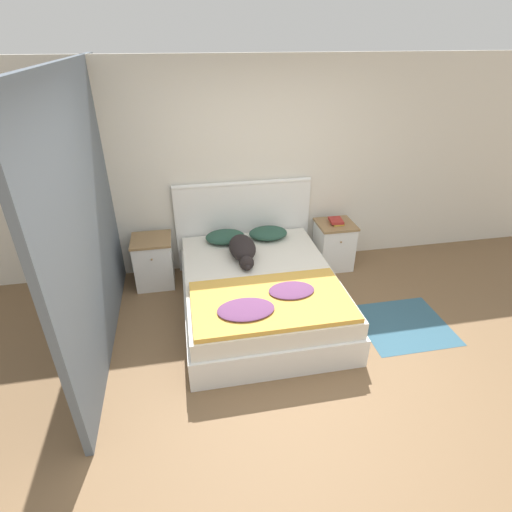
# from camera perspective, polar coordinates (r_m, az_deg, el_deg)

# --- Properties ---
(ground_plane) EXTENTS (16.00, 16.00, 0.00)m
(ground_plane) POSITION_cam_1_polar(r_m,az_deg,el_deg) (3.83, 4.74, -16.54)
(ground_plane) COLOR brown
(wall_back) EXTENTS (9.00, 0.06, 2.55)m
(wall_back) POSITION_cam_1_polar(r_m,az_deg,el_deg) (4.96, -1.14, 12.20)
(wall_back) COLOR silver
(wall_back) RESTS_ON ground_plane
(wall_side_left) EXTENTS (0.06, 3.10, 2.55)m
(wall_side_left) POSITION_cam_1_polar(r_m,az_deg,el_deg) (3.98, -22.64, 5.39)
(wall_side_left) COLOR slate
(wall_side_left) RESTS_ON ground_plane
(bed) EXTENTS (1.64, 2.07, 0.49)m
(bed) POSITION_cam_1_polar(r_m,az_deg,el_deg) (4.40, 0.51, -5.28)
(bed) COLOR white
(bed) RESTS_ON ground_plane
(headboard) EXTENTS (1.72, 0.06, 1.16)m
(headboard) POSITION_cam_1_polar(r_m,az_deg,el_deg) (5.13, -1.80, 4.70)
(headboard) COLOR white
(headboard) RESTS_ON ground_plane
(nightstand_left) EXTENTS (0.47, 0.46, 0.62)m
(nightstand_left) POSITION_cam_1_polar(r_m,az_deg,el_deg) (5.00, -14.38, -0.73)
(nightstand_left) COLOR white
(nightstand_left) RESTS_ON ground_plane
(nightstand_right) EXTENTS (0.47, 0.46, 0.62)m
(nightstand_right) POSITION_cam_1_polar(r_m,az_deg,el_deg) (5.32, 11.03, 1.60)
(nightstand_right) COLOR white
(nightstand_right) RESTS_ON ground_plane
(pillow_left) EXTENTS (0.48, 0.35, 0.13)m
(pillow_left) POSITION_cam_1_polar(r_m,az_deg,el_deg) (4.89, -4.44, 2.76)
(pillow_left) COLOR #284C3D
(pillow_left) RESTS_ON bed
(pillow_right) EXTENTS (0.48, 0.35, 0.13)m
(pillow_right) POSITION_cam_1_polar(r_m,az_deg,el_deg) (4.97, 1.75, 3.29)
(pillow_right) COLOR #284C3D
(pillow_right) RESTS_ON bed
(quilt) EXTENTS (1.50, 0.89, 0.09)m
(quilt) POSITION_cam_1_polar(r_m,az_deg,el_deg) (3.79, 2.00, -6.48)
(quilt) COLOR gold
(quilt) RESTS_ON bed
(dog) EXTENTS (0.30, 0.74, 0.23)m
(dog) POSITION_cam_1_polar(r_m,az_deg,el_deg) (4.51, -1.90, 0.99)
(dog) COLOR black
(dog) RESTS_ON bed
(book_stack) EXTENTS (0.17, 0.21, 0.05)m
(book_stack) POSITION_cam_1_polar(r_m,az_deg,el_deg) (5.18, 11.39, 4.90)
(book_stack) COLOR gold
(book_stack) RESTS_ON nightstand_right
(rug) EXTENTS (0.92, 0.85, 0.00)m
(rug) POSITION_cam_1_polar(r_m,az_deg,el_deg) (4.62, 20.33, -9.16)
(rug) COLOR #335B70
(rug) RESTS_ON ground_plane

